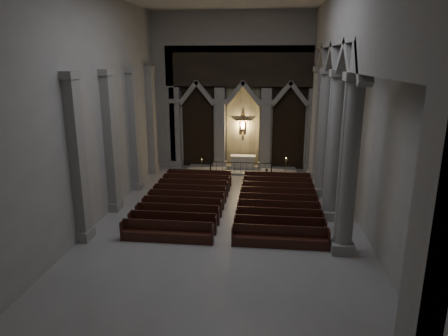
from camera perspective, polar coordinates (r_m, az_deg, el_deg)
name	(u,v)px	position (r m, az deg, el deg)	size (l,w,h in m)	color
room	(228,79)	(19.72, 0.57, 12.61)	(24.00, 24.10, 12.00)	#97948F
sanctuary_wall	(243,85)	(31.26, 2.75, 11.79)	(14.00, 0.77, 12.00)	gray
right_arcade	(340,74)	(21.23, 16.29, 12.82)	(1.00, 24.00, 12.00)	gray
left_pilasters	(124,137)	(25.13, -14.16, 4.25)	(0.60, 13.00, 8.03)	gray
sanctuary_step	(241,170)	(31.42, 2.49, -0.31)	(8.50, 2.60, 0.15)	gray
altar	(243,162)	(31.71, 2.74, 0.92)	(1.97, 0.79, 1.00)	#BCB5A5
altar_rail	(241,166)	(30.52, 2.40, 0.28)	(4.77, 0.09, 0.94)	black
candle_stand_left	(202,170)	(30.48, -3.18, -0.31)	(0.21, 0.21, 1.22)	olive
candle_stand_right	(285,173)	(29.73, 8.78, -0.68)	(0.27, 0.27, 1.58)	olive
pews	(232,204)	(23.45, 1.09, -5.16)	(9.92, 9.65, 1.01)	black
worshipper	(267,176)	(28.36, 6.13, -1.15)	(0.39, 0.26, 1.07)	black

